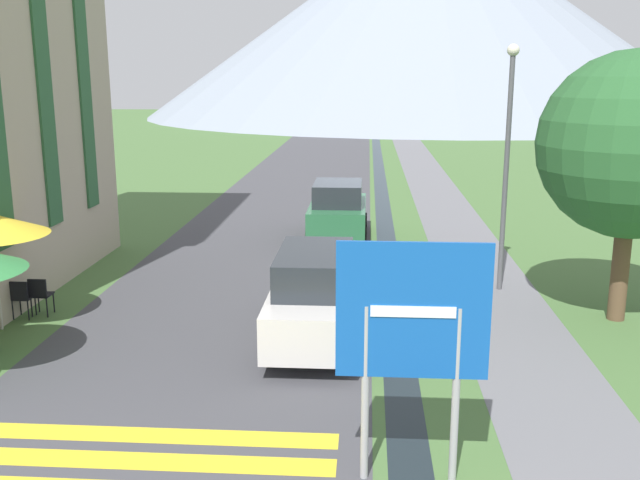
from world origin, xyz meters
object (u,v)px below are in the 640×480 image
(parked_car_near, at_px, (316,294))
(cafe_chair_far_left, at_px, (21,296))
(parked_car_far, at_px, (338,210))
(cafe_chair_far_right, at_px, (40,293))
(streetlamp, at_px, (507,150))
(tree_by_path, at_px, (633,145))
(road_sign, at_px, (412,330))

(parked_car_near, relative_size, cafe_chair_far_left, 5.29)
(parked_car_far, height_order, cafe_chair_far_left, parked_car_far)
(parked_car_near, bearing_deg, cafe_chair_far_right, 171.19)
(parked_car_near, relative_size, streetlamp, 0.78)
(parked_car_near, distance_m, cafe_chair_far_right, 6.09)
(tree_by_path, bearing_deg, road_sign, -126.14)
(cafe_chair_far_left, height_order, tree_by_path, tree_by_path)
(cafe_chair_far_left, bearing_deg, parked_car_near, 21.22)
(road_sign, relative_size, cafe_chair_far_left, 3.71)
(cafe_chair_far_right, relative_size, cafe_chair_far_left, 1.00)
(cafe_chair_far_left, bearing_deg, parked_car_far, 79.28)
(parked_car_far, bearing_deg, cafe_chair_far_left, -128.48)
(parked_car_near, relative_size, tree_by_path, 0.80)
(streetlamp, bearing_deg, cafe_chair_far_left, -164.82)
(road_sign, distance_m, cafe_chair_far_right, 9.70)
(parked_car_near, relative_size, parked_car_far, 1.16)
(parked_car_far, distance_m, cafe_chair_far_left, 10.27)
(parked_car_near, xyz_separation_m, cafe_chair_far_left, (-6.32, 0.72, -0.40))
(parked_car_near, distance_m, parked_car_far, 8.76)
(streetlamp, height_order, tree_by_path, streetlamp)
(cafe_chair_far_right, distance_m, streetlamp, 10.93)
(parked_car_far, relative_size, cafe_chair_far_right, 4.56)
(road_sign, height_order, parked_car_near, road_sign)
(road_sign, distance_m, streetlamp, 9.04)
(cafe_chair_far_right, height_order, tree_by_path, tree_by_path)
(parked_car_near, distance_m, streetlamp, 6.05)
(tree_by_path, bearing_deg, cafe_chair_far_right, -177.15)
(cafe_chair_far_right, xyz_separation_m, tree_by_path, (12.30, 0.61, 3.18))
(road_sign, xyz_separation_m, streetlamp, (2.66, 8.54, 1.33))
(parked_car_far, bearing_deg, streetlamp, -51.30)
(cafe_chair_far_right, height_order, cafe_chair_far_left, same)
(parked_car_far, xyz_separation_m, cafe_chair_far_left, (-6.38, -8.03, -0.39))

